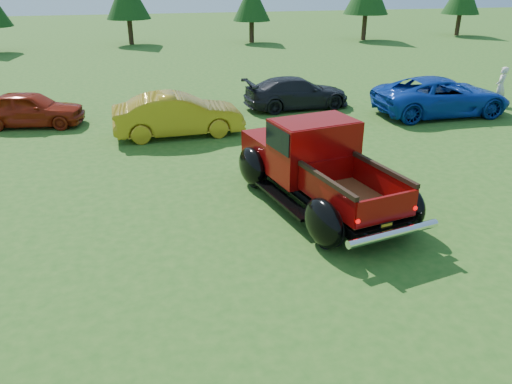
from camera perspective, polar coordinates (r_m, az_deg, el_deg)
name	(u,v)px	position (r m, az deg, el deg)	size (l,w,h in m)	color
ground	(284,237)	(10.45, 3.24, -5.14)	(120.00, 120.00, 0.00)	#245217
tree_mid_right	(252,1)	(39.74, -0.51, 20.98)	(2.82, 2.82, 4.40)	#332114
pickup_truck	(313,162)	(11.86, 6.49, 3.37)	(3.36, 5.59, 1.97)	black
show_car_red	(30,109)	(19.49, -24.41, 8.66)	(1.46, 3.63, 1.24)	maroon
show_car_yellow	(178,115)	(16.90, -8.87, 8.71)	(1.48, 4.26, 1.40)	#A78316
show_car_grey	(297,93)	(20.33, 4.69, 11.24)	(1.72, 4.23, 1.23)	black
show_car_blue	(441,96)	(20.49, 20.43, 10.23)	(2.36, 5.13, 1.43)	#0E349B
spectator	(501,87)	(22.75, 26.17, 10.75)	(0.58, 0.38, 1.58)	beige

